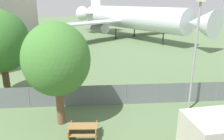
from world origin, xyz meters
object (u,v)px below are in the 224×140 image
(tree_near_hangar, at_px, (57,60))
(tree_left_of_cabin, at_px, (0,42))
(airplane, at_px, (129,18))
(portable_cabin, at_px, (224,140))
(picnic_bench_open_grass, at_px, (83,130))

(tree_near_hangar, distance_m, tree_left_of_cabin, 7.67)
(tree_near_hangar, xyz_separation_m, tree_left_of_cabin, (-5.50, 5.33, 0.28))
(airplane, xyz_separation_m, portable_cabin, (-1.13, -40.09, -3.24))
(airplane, distance_m, picnic_bench_open_grass, 38.43)
(portable_cabin, distance_m, picnic_bench_open_grass, 7.84)
(airplane, bearing_deg, portable_cabin, -35.12)
(airplane, height_order, tree_near_hangar, airplane)
(portable_cabin, bearing_deg, picnic_bench_open_grass, 152.79)
(portable_cabin, xyz_separation_m, tree_left_of_cabin, (-14.35, 9.83, 3.47))
(portable_cabin, bearing_deg, airplane, 82.33)
(tree_near_hangar, relative_size, tree_left_of_cabin, 0.93)
(portable_cabin, distance_m, tree_left_of_cabin, 17.74)
(picnic_bench_open_grass, xyz_separation_m, tree_left_of_cabin, (-7.08, 7.02, 4.32))
(airplane, distance_m, portable_cabin, 40.24)
(picnic_bench_open_grass, bearing_deg, airplane, 77.30)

